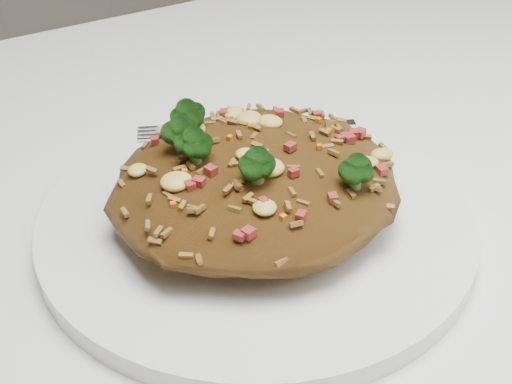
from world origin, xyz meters
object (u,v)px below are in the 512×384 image
dining_table (371,296)px  plate (256,220)px  fried_rice (255,173)px  fork (258,128)px

dining_table → plate: plate is taller
dining_table → fried_rice: bearing=170.6°
dining_table → fork: size_ratio=7.84×
dining_table → fried_rice: 0.16m
plate → fork: size_ratio=1.78×
dining_table → fried_rice: size_ratio=6.66×
fork → fried_rice: bearing=-96.8°
plate → fork: fork is taller
dining_table → plate: size_ratio=4.40×
plate → fried_rice: fried_rice is taller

